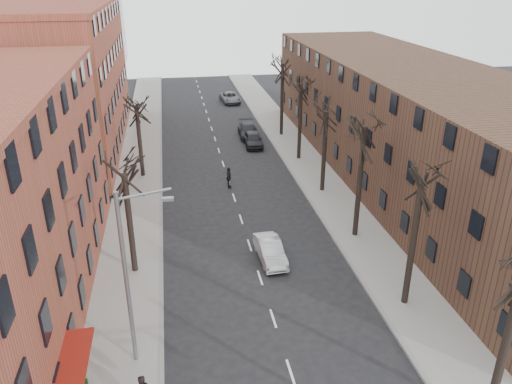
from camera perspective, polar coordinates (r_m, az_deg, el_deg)
name	(u,v)px	position (r m, az deg, el deg)	size (l,w,h in m)	color
sidewalk_left	(139,172)	(47.83, -13.21, 2.22)	(4.00, 90.00, 0.15)	gray
sidewalk_right	(305,162)	(49.39, 5.63, 3.46)	(4.00, 90.00, 0.15)	gray
building_left_far	(55,81)	(55.63, -21.94, 11.64)	(12.00, 28.00, 14.00)	brown
building_right	(410,123)	(46.27, 17.22, 7.49)	(12.00, 50.00, 10.00)	#452E20
tree_right_b	(404,304)	(30.25, 16.55, -12.13)	(5.20, 5.20, 10.80)	black
tree_right_c	(355,236)	(36.37, 11.20, -4.96)	(5.20, 5.20, 11.60)	black
tree_right_d	(322,191)	(43.11, 7.54, 0.09)	(5.20, 5.20, 10.00)	black
tree_right_e	(299,159)	(50.22, 4.89, 3.75)	(5.20, 5.20, 10.80)	black
tree_right_f	(281,135)	(57.56, 2.89, 6.48)	(5.20, 5.20, 11.60)	black
tree_left_a	(136,272)	(32.63, -13.61, -8.85)	(5.20, 5.20, 9.50)	black
tree_left_b	(143,177)	(46.91, -12.76, 1.72)	(5.20, 5.20, 9.50)	black
streetlight	(130,273)	(23.18, -14.26, -8.97)	(2.45, 0.22, 9.03)	slate
silver_sedan	(270,251)	(32.61, 1.63, -6.71)	(1.44, 4.14, 1.36)	#B0B3B8
parked_car_near	(253,139)	(53.70, -0.34, 6.06)	(1.79, 4.44, 1.51)	black
parked_car_mid	(248,130)	(56.83, -0.90, 7.06)	(2.07, 5.08, 1.47)	black
parked_car_far	(230,97)	(72.41, -2.99, 10.74)	(2.34, 5.07, 1.41)	#57595F
pedestrian_crossing	(229,178)	(43.13, -3.14, 1.66)	(1.11, 0.46, 1.90)	black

